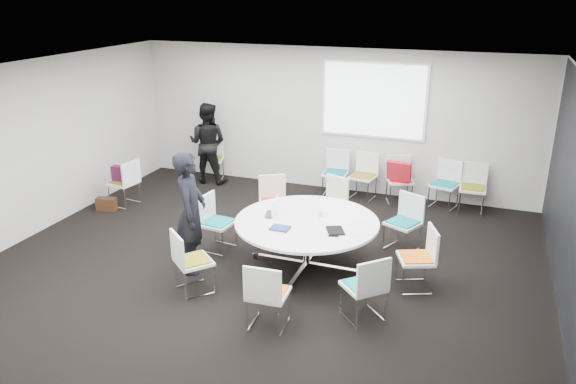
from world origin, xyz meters
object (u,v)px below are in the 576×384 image
(chair_back_a, at_px, (335,181))
(chair_back_e, at_px, (472,197))
(chair_ring_g, at_px, (268,306))
(brown_bag, at_px, (106,204))
(chair_spare_left, at_px, (125,191))
(chair_ring_f, at_px, (193,273))
(conference_table, at_px, (307,234))
(cup, at_px, (320,214))
(chair_ring_e, at_px, (218,233))
(person_main, at_px, (191,213))
(chair_back_c, at_px, (399,189))
(maroon_bag, at_px, (123,174))
(chair_ring_c, at_px, (330,213))
(chair_back_b, at_px, (363,185))
(chair_back_d, at_px, (444,193))
(chair_ring_h, at_px, (364,299))
(chair_ring_a, at_px, (416,270))
(chair_person_back, at_px, (212,167))
(chair_ring_d, at_px, (274,212))
(laptop, at_px, (273,214))
(chair_ring_b, at_px, (403,233))
(person_back, at_px, (208,143))

(chair_back_a, bearing_deg, chair_back_e, 176.86)
(chair_ring_g, bearing_deg, brown_bag, 146.29)
(chair_spare_left, bearing_deg, chair_ring_f, -123.32)
(conference_table, relative_size, cup, 22.90)
(chair_ring_e, height_order, chair_ring_g, same)
(chair_ring_e, bearing_deg, person_main, 3.66)
(chair_back_c, relative_size, maroon_bag, 2.20)
(chair_ring_g, bearing_deg, chair_ring_c, 89.02)
(chair_back_b, distance_m, chair_spare_left, 4.50)
(chair_back_d, height_order, person_main, person_main)
(chair_ring_h, distance_m, chair_back_c, 4.15)
(chair_ring_a, bearing_deg, chair_back_a, 10.42)
(brown_bag, bearing_deg, maroon_bag, 64.04)
(chair_ring_e, distance_m, chair_back_b, 3.38)
(maroon_bag, bearing_deg, chair_back_b, 24.43)
(chair_back_b, relative_size, chair_person_back, 1.00)
(chair_ring_d, distance_m, chair_person_back, 2.88)
(chair_back_e, xyz_separation_m, laptop, (-2.68, -3.04, 0.47))
(conference_table, xyz_separation_m, chair_ring_b, (1.23, 1.05, -0.25))
(conference_table, height_order, maroon_bag, maroon_bag)
(chair_ring_b, height_order, chair_back_d, same)
(chair_ring_c, xyz_separation_m, maroon_bag, (-3.90, -0.28, 0.34))
(chair_ring_g, distance_m, chair_back_a, 4.71)
(conference_table, bearing_deg, person_back, 136.75)
(chair_spare_left, height_order, chair_person_back, same)
(chair_ring_c, height_order, chair_ring_h, same)
(conference_table, relative_size, chair_back_a, 2.34)
(chair_ring_a, height_order, chair_ring_h, same)
(chair_ring_a, distance_m, chair_back_a, 3.74)
(conference_table, bearing_deg, chair_back_b, 87.38)
(chair_back_c, bearing_deg, chair_ring_h, 73.41)
(chair_ring_g, relative_size, chair_back_b, 1.00)
(brown_bag, bearing_deg, chair_back_a, 30.86)
(chair_ring_b, height_order, person_main, person_main)
(chair_ring_b, xyz_separation_m, maroon_bag, (-5.19, 0.14, 0.34))
(person_back, bearing_deg, chair_person_back, -92.53)
(chair_ring_h, xyz_separation_m, brown_bag, (-5.22, 1.91, -0.16))
(chair_back_c, relative_size, cup, 9.78)
(chair_back_b, xyz_separation_m, chair_back_d, (1.51, 0.04, 0.00))
(chair_ring_f, bearing_deg, chair_spare_left, 179.81)
(person_main, bearing_deg, chair_ring_a, -97.26)
(chair_ring_b, distance_m, chair_ring_d, 2.19)
(conference_table, height_order, chair_back_e, chair_back_e)
(chair_ring_d, height_order, cup, chair_ring_d)
(chair_person_back, distance_m, person_main, 4.09)
(cup, bearing_deg, chair_back_a, 100.88)
(person_main, bearing_deg, conference_table, -84.53)
(chair_ring_c, height_order, chair_back_c, same)
(laptop, bearing_deg, chair_ring_h, -136.67)
(chair_ring_c, bearing_deg, chair_back_c, -96.23)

